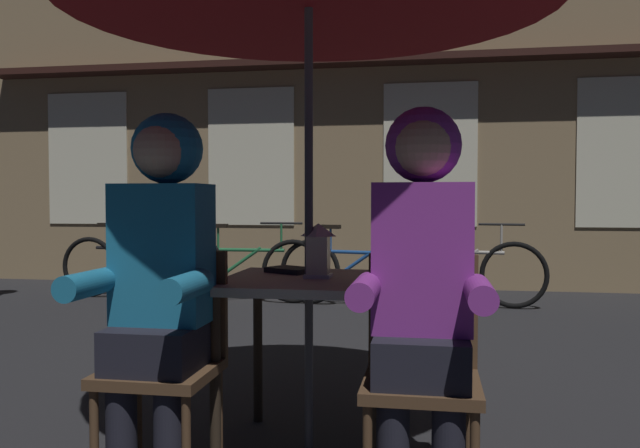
# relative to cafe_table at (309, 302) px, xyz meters

# --- Properties ---
(cafe_table) EXTENTS (0.72, 0.72, 0.74)m
(cafe_table) POSITION_rel_cafe_table_xyz_m (0.00, 0.00, 0.00)
(cafe_table) COLOR #B2AD9E
(cafe_table) RESTS_ON ground_plane
(lantern) EXTENTS (0.11, 0.11, 0.23)m
(lantern) POSITION_rel_cafe_table_xyz_m (0.04, 0.02, 0.22)
(lantern) COLOR white
(lantern) RESTS_ON cafe_table
(chair_left) EXTENTS (0.40, 0.40, 0.87)m
(chair_left) POSITION_rel_cafe_table_xyz_m (-0.48, -0.37, -0.15)
(chair_left) COLOR #513823
(chair_left) RESTS_ON ground_plane
(chair_right) EXTENTS (0.40, 0.40, 0.87)m
(chair_right) POSITION_rel_cafe_table_xyz_m (0.48, -0.37, -0.15)
(chair_right) COLOR #513823
(chair_right) RESTS_ON ground_plane
(person_left_hooded) EXTENTS (0.45, 0.56, 1.40)m
(person_left_hooded) POSITION_rel_cafe_table_xyz_m (-0.48, -0.43, 0.21)
(person_left_hooded) COLOR black
(person_left_hooded) RESTS_ON ground_plane
(person_right_hooded) EXTENTS (0.45, 0.56, 1.40)m
(person_right_hooded) POSITION_rel_cafe_table_xyz_m (0.48, -0.43, 0.21)
(person_right_hooded) COLOR black
(person_right_hooded) RESTS_ON ground_plane
(shopfront_building) EXTENTS (10.00, 0.93, 6.20)m
(shopfront_building) POSITION_rel_cafe_table_xyz_m (-0.61, 5.40, 2.45)
(shopfront_building) COLOR #937A56
(shopfront_building) RESTS_ON ground_plane
(bicycle_nearest) EXTENTS (1.68, 0.15, 0.84)m
(bicycle_nearest) POSITION_rel_cafe_table_xyz_m (-2.67, 3.78, -0.29)
(bicycle_nearest) COLOR black
(bicycle_nearest) RESTS_ON ground_plane
(bicycle_second) EXTENTS (1.68, 0.10, 0.84)m
(bicycle_second) POSITION_rel_cafe_table_xyz_m (-1.40, 3.76, -0.29)
(bicycle_second) COLOR black
(bicycle_second) RESTS_ON ground_plane
(bicycle_third) EXTENTS (1.65, 0.40, 0.84)m
(bicycle_third) POSITION_rel_cafe_table_xyz_m (-0.21, 3.66, -0.29)
(bicycle_third) COLOR black
(bicycle_third) RESTS_ON ground_plane
(bicycle_fourth) EXTENTS (1.67, 0.25, 0.84)m
(bicycle_fourth) POSITION_rel_cafe_table_xyz_m (0.80, 3.89, -0.29)
(bicycle_fourth) COLOR black
(bicycle_fourth) RESTS_ON ground_plane
(book) EXTENTS (0.24, 0.22, 0.02)m
(book) POSITION_rel_cafe_table_xyz_m (-0.12, 0.17, 0.11)
(book) COLOR black
(book) RESTS_ON cafe_table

